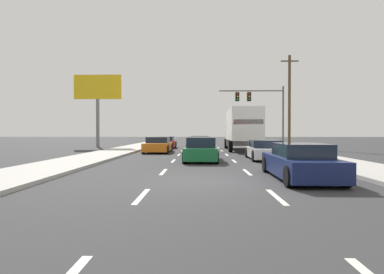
# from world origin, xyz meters

# --- Properties ---
(ground_plane) EXTENTS (140.00, 140.00, 0.00)m
(ground_plane) POSITION_xyz_m (0.00, 25.00, 0.00)
(ground_plane) COLOR #333335
(sidewalk_right) EXTENTS (3.06, 80.00, 0.14)m
(sidewalk_right) POSITION_xyz_m (6.78, 20.00, 0.07)
(sidewalk_right) COLOR #B2AFA8
(sidewalk_right) RESTS_ON ground_plane
(sidewalk_left) EXTENTS (3.06, 80.00, 0.14)m
(sidewalk_left) POSITION_xyz_m (-6.78, 20.00, 0.07)
(sidewalk_left) COLOR #B2AFA8
(sidewalk_left) RESTS_ON ground_plane
(lane_markings) EXTENTS (3.54, 57.00, 0.01)m
(lane_markings) POSITION_xyz_m (0.00, 19.98, 0.00)
(lane_markings) COLOR silver
(lane_markings) RESTS_ON ground_plane
(car_red) EXTENTS (2.05, 4.07, 1.17)m
(car_red) POSITION_xyz_m (-3.65, 21.59, 0.54)
(car_red) COLOR red
(car_red) RESTS_ON ground_plane
(car_orange) EXTENTS (2.01, 4.40, 1.23)m
(car_orange) POSITION_xyz_m (-3.51, 15.05, 0.58)
(car_orange) COLOR orange
(car_orange) RESTS_ON ground_plane
(car_yellow) EXTENTS (1.92, 4.29, 1.23)m
(car_yellow) POSITION_xyz_m (-0.22, 21.49, 0.58)
(car_yellow) COLOR yellow
(car_yellow) RESTS_ON ground_plane
(car_maroon) EXTENTS (2.10, 4.16, 1.28)m
(car_maroon) POSITION_xyz_m (-0.19, 14.14, 0.58)
(car_maroon) COLOR maroon
(car_maroon) RESTS_ON ground_plane
(car_green) EXTENTS (2.00, 4.70, 1.33)m
(car_green) POSITION_xyz_m (-0.12, 7.68, 0.60)
(car_green) COLOR #196B38
(car_green) RESTS_ON ground_plane
(box_truck) EXTENTS (2.78, 9.10, 3.54)m
(box_truck) POSITION_xyz_m (3.47, 17.71, 2.03)
(box_truck) COLOR white
(box_truck) RESTS_ON ground_plane
(car_white) EXTENTS (2.01, 4.10, 1.14)m
(car_white) POSITION_xyz_m (3.65, 8.60, 0.53)
(car_white) COLOR white
(car_white) RESTS_ON ground_plane
(car_navy) EXTENTS (1.91, 4.71, 1.24)m
(car_navy) POSITION_xyz_m (3.24, 0.62, 0.57)
(car_navy) COLOR #141E4C
(car_navy) RESTS_ON ground_plane
(traffic_signal_mast) EXTENTS (7.09, 0.69, 6.63)m
(traffic_signal_mast) POSITION_xyz_m (6.02, 25.20, 4.93)
(traffic_signal_mast) COLOR #595B56
(traffic_signal_mast) RESTS_ON ground_plane
(utility_pole_mid) EXTENTS (1.80, 0.28, 9.50)m
(utility_pole_mid) POSITION_xyz_m (9.02, 23.10, 4.89)
(utility_pole_mid) COLOR brown
(utility_pole_mid) RESTS_ON ground_plane
(roadside_billboard) EXTENTS (5.10, 0.36, 7.75)m
(roadside_billboard) POSITION_xyz_m (-11.17, 24.09, 5.67)
(roadside_billboard) COLOR slate
(roadside_billboard) RESTS_ON ground_plane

